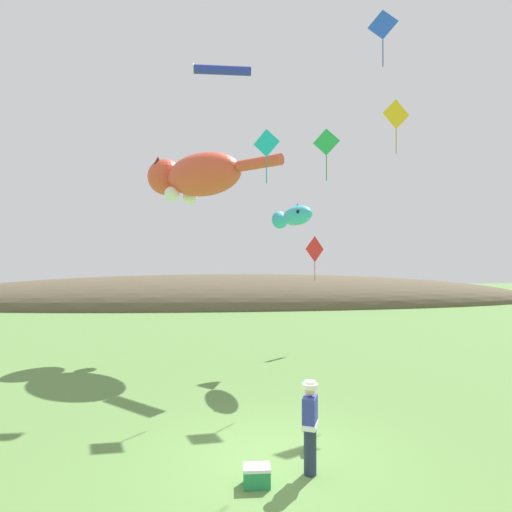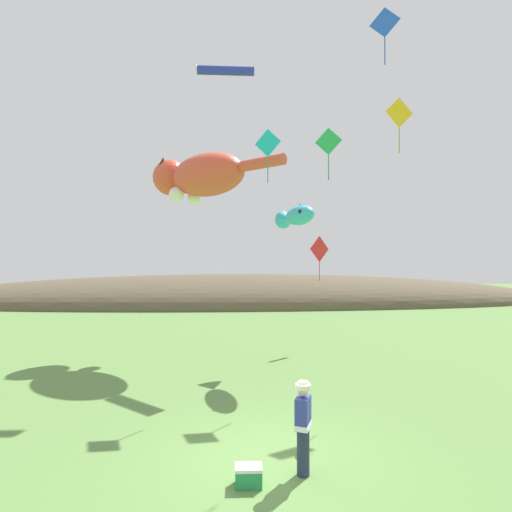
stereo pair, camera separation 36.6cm
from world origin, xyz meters
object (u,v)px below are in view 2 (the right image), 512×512
kite_spool (303,447)px  kite_diamond_teal (268,144)px  festival_attendant (303,425)px  kite_diamond_blue (385,23)px  kite_tube_streamer (224,71)px  kite_diamond_green (328,142)px  picnic_cooler (249,476)px  kite_giant_cat (199,177)px  kite_diamond_gold (399,113)px  kite_fish_windsock (296,216)px  kite_diamond_red (319,249)px

kite_spool → kite_diamond_teal: 9.50m
festival_attendant → kite_diamond_blue: (3.60, 5.03, 10.85)m
kite_tube_streamer → kite_diamond_blue: 6.58m
kite_diamond_green → picnic_cooler: bearing=-115.0°
picnic_cooler → kite_giant_cat: (-1.82, 11.11, 7.75)m
kite_spool → kite_giant_cat: size_ratio=0.05×
kite_diamond_gold → kite_spool: bearing=-129.6°
kite_fish_windsock → kite_diamond_blue: (2.47, -2.68, 6.00)m
kite_giant_cat → kite_diamond_teal: bearing=-60.3°
kite_spool → kite_diamond_gold: bearing=50.4°
kite_fish_windsock → kite_tube_streamer: (-2.80, 1.25, 6.18)m
kite_fish_windsock → kite_diamond_red: bearing=64.9°
picnic_cooler → kite_fish_windsock: (2.18, 8.01, 5.62)m
kite_tube_streamer → picnic_cooler: bearing=-86.1°
kite_spool → kite_diamond_red: bearing=75.7°
festival_attendant → kite_spool: bearing=80.1°
kite_diamond_green → kite_diamond_gold: kite_diamond_gold is taller
kite_fish_windsock → kite_tube_streamer: bearing=156.0°
festival_attendant → kite_spool: size_ratio=6.38×
kite_spool → kite_fish_windsock: kite_fish_windsock is taller
kite_fish_windsock → kite_diamond_gold: (3.42, -1.56, 3.50)m
kite_tube_streamer → kite_fish_windsock: bearing=-24.0°
kite_fish_windsock → kite_diamond_green: bearing=-54.3°
festival_attendant → kite_diamond_gold: 11.32m
kite_giant_cat → kite_diamond_red: bearing=5.6°
kite_tube_streamer → kite_diamond_blue: size_ratio=1.28×
kite_tube_streamer → kite_diamond_green: size_ratio=1.29×
festival_attendant → kite_diamond_gold: (4.55, 6.15, 8.34)m
picnic_cooler → kite_diamond_teal: (0.92, 6.31, 7.91)m
kite_diamond_gold → kite_tube_streamer: bearing=155.7°
picnic_cooler → kite_giant_cat: kite_giant_cat is taller
festival_attendant → kite_spool: festival_attendant is taller
kite_spool → kite_fish_windsock: (0.98, 6.89, 5.66)m
festival_attendant → kite_diamond_green: 9.96m
kite_spool → kite_diamond_red: size_ratio=0.13×
picnic_cooler → festival_attendant: bearing=15.7°
kite_diamond_red → kite_diamond_teal: size_ratio=1.15×
kite_diamond_gold → kite_diamond_blue: bearing=-130.4°
kite_diamond_teal → kite_spool: bearing=-87.0°
festival_attendant → picnic_cooler: (-1.05, -0.30, -0.77)m
kite_diamond_blue → festival_attendant: bearing=-125.6°
festival_attendant → kite_tube_streamer: bearing=100.6°
kite_giant_cat → kite_fish_windsock: size_ratio=2.12×
kite_diamond_green → kite_diamond_blue: (1.53, -1.37, 3.50)m
kite_fish_windsock → kite_diamond_green: (0.95, -1.31, 2.50)m
kite_tube_streamer → kite_diamond_red: kite_tube_streamer is taller
kite_giant_cat → kite_diamond_green: bearing=-41.8°
kite_tube_streamer → kite_diamond_blue: (5.27, -3.93, -0.18)m
kite_diamond_gold → picnic_cooler: bearing=-131.0°
kite_tube_streamer → kite_diamond_gold: (6.22, -2.81, -2.68)m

